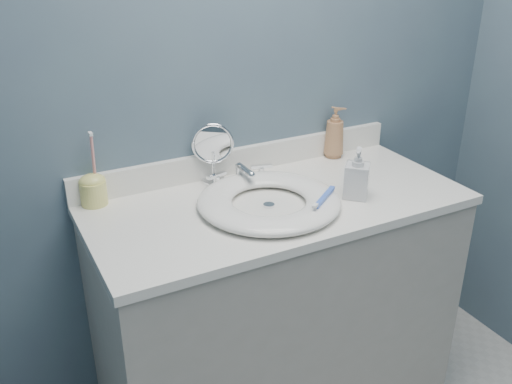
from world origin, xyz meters
TOP-DOWN VIEW (x-y plane):
  - back_wall at (0.00, 1.25)m, footprint 2.20×0.02m
  - vanity_cabinet at (0.00, 0.97)m, footprint 1.20×0.55m
  - countertop at (0.00, 0.97)m, footprint 1.22×0.57m
  - backsplash at (0.00, 1.24)m, footprint 1.22×0.02m
  - basin at (-0.05, 0.94)m, footprint 0.45×0.45m
  - drain at (-0.05, 0.94)m, footprint 0.04×0.04m
  - faucet at (-0.05, 1.14)m, footprint 0.25×0.13m
  - makeup_mirror at (-0.13, 1.20)m, footprint 0.14×0.08m
  - soap_bottle_amber at (0.37, 1.21)m, footprint 0.11×0.11m
  - soap_bottle_clear at (0.23, 0.88)m, footprint 0.11×0.11m
  - toothbrush_holder at (-0.53, 1.21)m, footprint 0.08×0.08m
  - toothbrush_lying at (0.08, 0.84)m, footprint 0.15×0.12m

SIDE VIEW (x-z plane):
  - vanity_cabinet at x=0.00m, z-range 0.00..0.85m
  - countertop at x=0.00m, z-range 0.85..0.88m
  - drain at x=-0.05m, z-range 0.88..0.89m
  - basin at x=-0.05m, z-range 0.88..0.92m
  - faucet at x=-0.05m, z-range 0.87..0.95m
  - toothbrush_lying at x=0.08m, z-range 0.92..0.93m
  - backsplash at x=0.00m, z-range 0.88..0.97m
  - toothbrush_holder at x=-0.53m, z-range 0.82..1.05m
  - soap_bottle_clear at x=0.23m, z-range 0.88..1.05m
  - soap_bottle_amber at x=0.37m, z-range 0.88..1.08m
  - makeup_mirror at x=-0.13m, z-range 0.89..1.10m
  - back_wall at x=0.00m, z-range 0.00..2.40m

